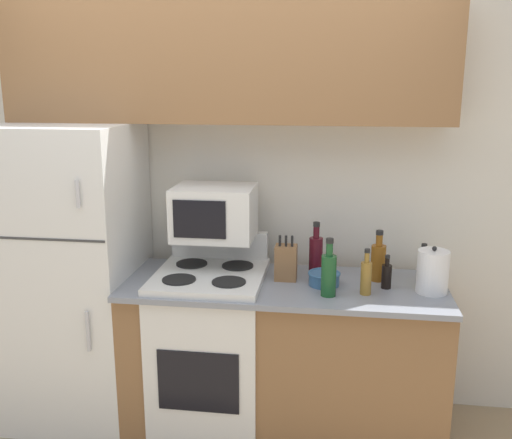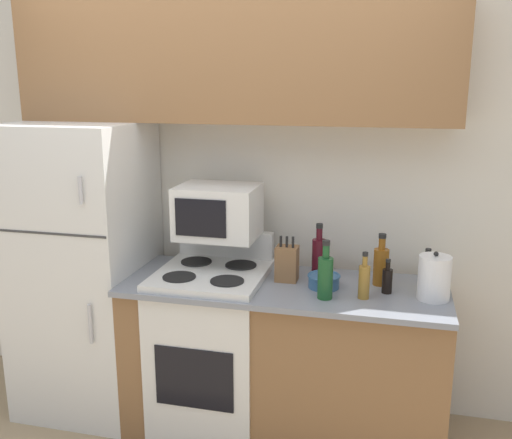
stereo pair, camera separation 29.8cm
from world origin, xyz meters
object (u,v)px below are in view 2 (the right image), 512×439
Objects in this scene: bottle_wine_green at (325,276)px; bottle_vinegar at (364,280)px; stove at (213,346)px; bottle_soy_sauce at (387,280)px; kettle at (434,278)px; bowl at (324,280)px; microwave at (218,211)px; bottle_cooking_spray at (427,273)px; refrigerator at (85,269)px; knife_block at (287,263)px; bottle_wine_red at (319,256)px; bottle_whiskey at (381,265)px.

bottle_wine_green reaches higher than bottle_vinegar.
stove is 0.98m from bottle_vinegar.
kettle is (0.23, -0.03, 0.04)m from bottle_soy_sauce.
stove is 0.77m from bowl.
microwave is 2.46× the size of bottle_soy_sauce.
bottle_cooking_spray reaches higher than bowl.
bottle_wine_green is 1.25× the size of bottle_vinegar.
bowl is 0.96× the size of bottle_soy_sauce.
refrigerator is at bearing 177.40° from kettle.
bottle_cooking_spray is (0.73, 0.04, -0.01)m from knife_block.
refrigerator is 1.66m from bottle_vinegar.
bottle_cooking_spray is (1.14, 0.10, 0.50)m from stove.
bottle_soy_sauce is 0.75× the size of bottle_vinegar.
refrigerator is 1.58× the size of stove.
bottle_wine_green is at bearing -76.65° from bottle_wine_red.
kettle is at bearing -18.80° from bottle_wine_red.
knife_block is 0.90× the size of bottle_whiskey.
stove is at bearing 179.55° from bowl.
bottle_wine_green is 0.34m from bottle_soy_sauce.
bottle_whiskey is 0.13m from bottle_soy_sauce.
bottle_wine_red is at bearing 103.35° from bottle_wine_green.
refrigerator is 1.39m from bottle_wine_red.
knife_block is 0.54m from bottle_soy_sauce.
refrigerator is 1.76m from bottle_soy_sauce.
bottle_soy_sauce is (0.38, -0.17, -0.05)m from bottle_wine_red.
bottle_whiskey is at bearing 6.90° from stove.
bottle_wine_red is 1.22× the size of kettle.
bottle_vinegar reaches higher than bottle_cooking_spray.
microwave is 0.74m from bottle_wine_green.
bottle_vinegar is at bearing 13.64° from bottle_wine_green.
bottle_whiskey is at bearing 45.43° from bottle_wine_green.
bottle_wine_red is at bearing 4.76° from refrigerator.
bottle_wine_green is 1.22× the size of kettle.
kettle is (0.26, -0.15, 0.00)m from bottle_whiskey.
refrigerator is 7.19× the size of bottle_vinegar.
kettle is at bearing -77.92° from bottle_cooking_spray.
kettle is (0.60, -0.20, -0.01)m from bottle_wine_red.
bottle_cooking_spray is at bearing -1.42° from microwave.
kettle is at bearing -3.35° from bowl.
bottle_vinegar is (0.83, -0.23, -0.25)m from microwave.
bowl is 0.72× the size of bottle_vinegar.
bottle_wine_green is at bearing -80.75° from bowl.
bottle_cooking_spray is (1.14, -0.03, -0.26)m from microwave.
kettle reaches higher than bottle_soy_sauce.
bowl is at bearing 99.25° from bottle_wine_green.
refrigerator reaches higher than knife_block.
bottle_wine_red is 0.33m from bottle_wine_green.
refrigerator reaches higher than stove.
stove is at bearing -172.17° from knife_block.
microwave reaches higher than bottle_vinegar.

